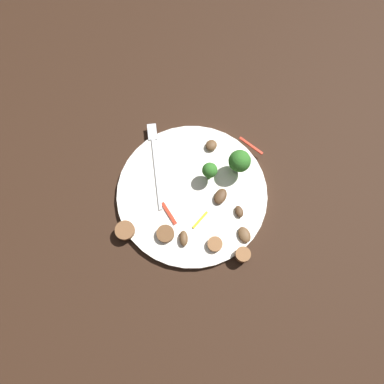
# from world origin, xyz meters

# --- Properties ---
(ground_plane) EXTENTS (1.40, 1.40, 0.00)m
(ground_plane) POSITION_xyz_m (0.00, 0.00, 0.00)
(ground_plane) COLOR black
(plate) EXTENTS (0.28, 0.28, 0.01)m
(plate) POSITION_xyz_m (0.00, 0.00, 0.01)
(plate) COLOR white
(plate) RESTS_ON ground_plane
(fork) EXTENTS (0.18, 0.05, 0.00)m
(fork) POSITION_xyz_m (0.06, 0.08, 0.02)
(fork) COLOR silver
(fork) RESTS_ON plate
(broccoli_floret_0) EXTENTS (0.04, 0.04, 0.06)m
(broccoli_floret_0) POSITION_xyz_m (0.05, -0.08, 0.05)
(broccoli_floret_0) COLOR #347525
(broccoli_floret_0) RESTS_ON plate
(broccoli_floret_1) EXTENTS (0.03, 0.03, 0.05)m
(broccoli_floret_1) POSITION_xyz_m (0.03, -0.03, 0.05)
(broccoli_floret_1) COLOR #347525
(broccoli_floret_1) RESTS_ON plate
(sausage_slice_0) EXTENTS (0.04, 0.04, 0.01)m
(sausage_slice_0) POSITION_xyz_m (-0.08, 0.04, 0.02)
(sausage_slice_0) COLOR brown
(sausage_slice_0) RESTS_ON plate
(sausage_slice_1) EXTENTS (0.03, 0.03, 0.01)m
(sausage_slice_1) POSITION_xyz_m (-0.11, -0.10, 0.02)
(sausage_slice_1) COLOR brown
(sausage_slice_1) RESTS_ON plate
(sausage_slice_2) EXTENTS (0.03, 0.03, 0.01)m
(sausage_slice_2) POSITION_xyz_m (-0.09, -0.05, 0.02)
(sausage_slice_2) COLOR brown
(sausage_slice_2) RESTS_ON plate
(sausage_slice_3) EXTENTS (0.05, 0.05, 0.01)m
(sausage_slice_3) POSITION_xyz_m (-0.09, 0.11, 0.02)
(sausage_slice_3) COLOR brown
(sausage_slice_3) RESTS_ON plate
(mushroom_0) EXTENTS (0.04, 0.03, 0.01)m
(mushroom_0) POSITION_xyz_m (-0.07, -0.10, 0.02)
(mushroom_0) COLOR brown
(mushroom_0) RESTS_ON plate
(mushroom_1) EXTENTS (0.03, 0.02, 0.01)m
(mushroom_1) POSITION_xyz_m (-0.09, 0.01, 0.02)
(mushroom_1) COLOR brown
(mushroom_1) RESTS_ON plate
(mushroom_2) EXTENTS (0.04, 0.03, 0.01)m
(mushroom_2) POSITION_xyz_m (-0.01, -0.05, 0.02)
(mushroom_2) COLOR #4C331E
(mushroom_2) RESTS_ON plate
(mushroom_3) EXTENTS (0.03, 0.02, 0.01)m
(mushroom_3) POSITION_xyz_m (-0.03, -0.09, 0.02)
(mushroom_3) COLOR #4C331E
(mushroom_3) RESTS_ON plate
(mushroom_4) EXTENTS (0.03, 0.03, 0.01)m
(mushroom_4) POSITION_xyz_m (0.10, -0.03, 0.02)
(mushroom_4) COLOR brown
(mushroom_4) RESTS_ON plate
(pepper_strip_0) EXTENTS (0.03, 0.03, 0.00)m
(pepper_strip_0) POSITION_xyz_m (-0.05, -0.02, 0.02)
(pepper_strip_0) COLOR yellow
(pepper_strip_0) RESTS_ON plate
(pepper_strip_1) EXTENTS (0.03, 0.05, 0.00)m
(pepper_strip_1) POSITION_xyz_m (0.11, -0.11, 0.02)
(pepper_strip_1) COLOR red
(pepper_strip_1) RESTS_ON plate
(pepper_strip_2) EXTENTS (0.04, 0.03, 0.00)m
(pepper_strip_2) POSITION_xyz_m (-0.05, 0.04, 0.02)
(pepper_strip_2) COLOR red
(pepper_strip_2) RESTS_ON plate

